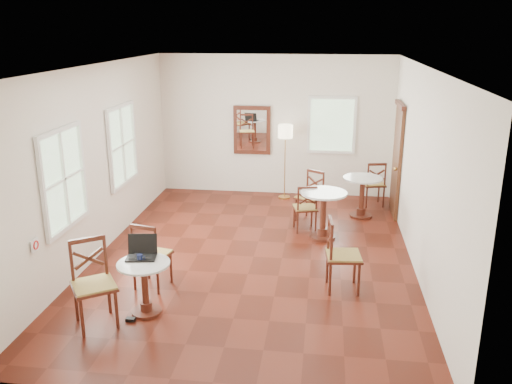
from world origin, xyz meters
TOP-DOWN VIEW (x-y plane):
  - ground at (0.00, 0.00)m, footprint 7.00×7.00m
  - room_shell at (-0.06, 0.27)m, footprint 5.02×7.02m
  - cafe_table_near at (-1.14, -1.93)m, footprint 0.67×0.67m
  - cafe_table_mid at (1.09, 0.95)m, footprint 0.80×0.80m
  - cafe_table_back at (1.82, 2.16)m, footprint 0.75×0.75m
  - chair_near_a at (-1.29, -1.22)m, footprint 0.54×0.54m
  - chair_near_b at (-1.68, -2.25)m, footprint 0.70×0.70m
  - chair_mid_a at (0.77, 1.27)m, footprint 0.49×0.49m
  - chair_mid_b at (1.36, -0.94)m, footprint 0.53×0.53m
  - chair_back_a at (2.10, 2.88)m, footprint 0.51×0.51m
  - chair_back_b at (0.84, 1.82)m, footprint 0.61×0.61m
  - floor_lamp at (0.25, 3.15)m, footprint 0.31×0.31m
  - laptop at (-1.22, -1.74)m, footprint 0.42×0.37m
  - mouse at (-1.16, -1.82)m, footprint 0.10×0.07m
  - navy_mug at (-1.20, -1.88)m, footprint 0.11×0.07m
  - water_glass at (-1.26, -1.85)m, footprint 0.05×0.05m
  - power_adapter at (-1.28, -2.16)m, footprint 0.11×0.07m

SIDE VIEW (x-z plane):
  - ground at x=0.00m, z-range 0.00..0.00m
  - power_adapter at x=-1.28m, z-range 0.00..0.05m
  - chair_mid_a at x=0.77m, z-range 0.00..0.87m
  - cafe_table_near at x=-1.14m, z-range 0.08..0.79m
  - chair_back_a at x=2.10m, z-range 0.00..0.93m
  - chair_back_b at x=0.84m, z-range 0.00..0.95m
  - cafe_table_back at x=1.82m, z-range 0.09..0.89m
  - chair_near_a at x=-1.29m, z-range 0.00..0.99m
  - chair_mid_b at x=1.36m, z-range 0.00..1.04m
  - cafe_table_mid at x=1.09m, z-range 0.10..0.94m
  - chair_near_b at x=-1.68m, z-range 0.00..1.08m
  - mouse at x=-1.16m, z-range 0.71..0.74m
  - navy_mug at x=-1.20m, z-range 0.71..0.79m
  - water_glass at x=-1.26m, z-range 0.71..0.80m
  - laptop at x=-1.22m, z-range 0.64..0.91m
  - floor_lamp at x=0.25m, z-range 0.55..2.14m
  - room_shell at x=-0.06m, z-range 0.38..3.39m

